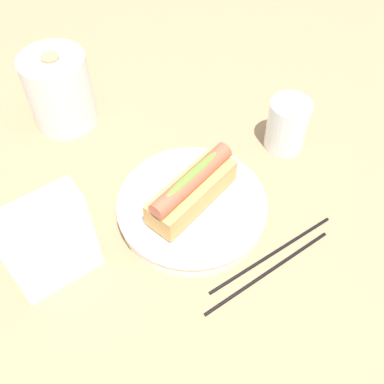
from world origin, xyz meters
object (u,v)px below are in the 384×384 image
Objects in this scene: serving_bowl at (192,206)px; paper_towel_roll at (60,90)px; hotdog_front at (192,189)px; chopstick_near at (273,252)px; water_glass at (287,126)px; chopstick_far at (269,271)px; napkin_box at (49,244)px.

serving_bowl is 0.31m from paper_towel_roll.
hotdog_front reaches higher than chopstick_near.
paper_towel_roll reaches higher than serving_bowl.
chopstick_far is at bearing -152.00° from water_glass.
napkin_box is at bearing 145.07° from chopstick_far.
hotdog_front reaches higher than serving_bowl.
napkin_box is 0.31m from chopstick_near.
chopstick_near is (-0.19, -0.11, -0.04)m from water_glass.
water_glass is 0.60× the size of napkin_box.
hotdog_front is at bearing -93.43° from paper_towel_roll.
chopstick_far is (-0.22, -0.12, -0.04)m from water_glass.
paper_towel_roll is at bearing 62.57° from napkin_box.
water_glass is at bearing 45.35° from chopstick_near.
serving_bowl is 0.04m from hotdog_front.
chopstick_far is (0.18, -0.22, -0.07)m from napkin_box.
serving_bowl reaches higher than chopstick_near.
napkin_box is 0.30m from chopstick_far.
water_glass is 0.41× the size of chopstick_far.
serving_bowl is 1.50× the size of hotdog_front.
chopstick_near is (0.02, -0.13, -0.06)m from hotdog_front.
serving_bowl is 0.22m from water_glass.
napkin_box is at bearing 159.03° from hotdog_front.
napkin_box is 0.68× the size of chopstick_near.
water_glass is 0.39m from paper_towel_roll.
water_glass is 0.42m from napkin_box.
water_glass is 0.67× the size of paper_towel_roll.
chopstick_far is (-0.01, -0.15, -0.01)m from serving_bowl.
napkin_box is at bearing 159.03° from serving_bowl.
napkin_box reaches higher than water_glass.
paper_towel_roll is 0.32m from napkin_box.
water_glass is at bearing 0.61° from napkin_box.
serving_bowl is 2.50× the size of water_glass.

